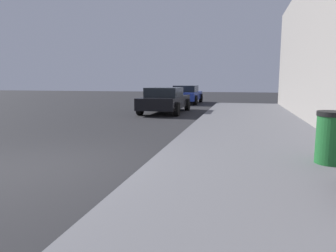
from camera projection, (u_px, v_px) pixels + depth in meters
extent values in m
plane|color=#232326|center=(35.00, 169.00, 5.57)|extent=(80.00, 80.00, 0.00)
cube|color=#5B5B60|center=(265.00, 182.00, 4.63)|extent=(4.00, 32.00, 0.15)
cylinder|color=#195926|center=(332.00, 140.00, 5.36)|extent=(0.52, 0.52, 0.84)
cylinder|color=black|center=(334.00, 114.00, 5.29)|extent=(0.55, 0.55, 0.08)
cube|color=black|center=(165.00, 102.00, 15.45)|extent=(1.76, 4.36, 0.55)
cube|color=black|center=(164.00, 92.00, 15.16)|extent=(1.55, 1.96, 0.45)
cylinder|color=black|center=(156.00, 104.00, 17.02)|extent=(0.22, 0.64, 0.64)
cylinder|color=black|center=(187.00, 105.00, 16.62)|extent=(0.22, 0.64, 0.64)
cylinder|color=black|center=(140.00, 108.00, 14.34)|extent=(0.22, 0.64, 0.64)
cylinder|color=black|center=(177.00, 109.00, 13.93)|extent=(0.22, 0.64, 0.64)
cube|color=#233899|center=(186.00, 96.00, 21.85)|extent=(1.71, 4.24, 0.55)
cube|color=black|center=(186.00, 89.00, 21.57)|extent=(1.50, 1.91, 0.45)
cylinder|color=black|center=(179.00, 98.00, 23.39)|extent=(0.22, 0.64, 0.64)
cylinder|color=black|center=(201.00, 98.00, 22.99)|extent=(0.22, 0.64, 0.64)
cylinder|color=black|center=(171.00, 100.00, 20.78)|extent=(0.22, 0.64, 0.64)
cylinder|color=black|center=(195.00, 100.00, 20.38)|extent=(0.22, 0.64, 0.64)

